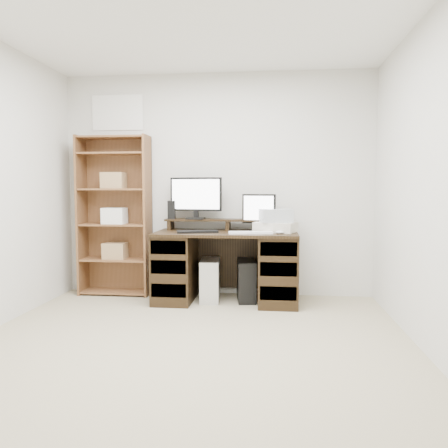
% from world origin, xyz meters
% --- Properties ---
extents(room, '(3.54, 4.04, 2.54)m').
position_xyz_m(room, '(-0.00, 0.00, 1.25)').
color(room, tan).
rests_on(room, ground).
extents(desk, '(1.50, 0.70, 0.75)m').
position_xyz_m(desk, '(0.15, 1.64, 0.39)').
color(desk, black).
rests_on(desk, ground).
extents(riser_shelf, '(1.40, 0.22, 0.12)m').
position_xyz_m(riser_shelf, '(0.15, 1.85, 0.84)').
color(riser_shelf, black).
rests_on(riser_shelf, desk).
extents(monitor_wide, '(0.58, 0.17, 0.46)m').
position_xyz_m(monitor_wide, '(-0.21, 1.83, 1.13)').
color(monitor_wide, black).
rests_on(monitor_wide, riser_shelf).
extents(monitor_small, '(0.36, 0.17, 0.40)m').
position_xyz_m(monitor_small, '(0.49, 1.76, 0.97)').
color(monitor_small, black).
rests_on(monitor_small, desk).
extents(speaker, '(0.09, 0.09, 0.20)m').
position_xyz_m(speaker, '(-0.49, 1.83, 0.97)').
color(speaker, black).
rests_on(speaker, riser_shelf).
extents(keyboard_black, '(0.44, 0.24, 0.02)m').
position_xyz_m(keyboard_black, '(-0.14, 1.51, 0.76)').
color(keyboard_black, black).
rests_on(keyboard_black, desk).
extents(keyboard_white, '(0.46, 0.19, 0.02)m').
position_xyz_m(keyboard_white, '(0.41, 1.48, 0.76)').
color(keyboard_white, white).
rests_on(keyboard_white, desk).
extents(mouse, '(0.09, 0.07, 0.03)m').
position_xyz_m(mouse, '(0.71, 1.49, 0.77)').
color(mouse, silver).
rests_on(mouse, desk).
extents(printer, '(0.49, 0.42, 0.10)m').
position_xyz_m(printer, '(0.67, 1.69, 0.80)').
color(printer, beige).
rests_on(printer, desk).
extents(basket, '(0.37, 0.31, 0.14)m').
position_xyz_m(basket, '(0.67, 1.69, 0.92)').
color(basket, '#A2A9AD').
rests_on(basket, printer).
extents(tower_silver, '(0.23, 0.46, 0.45)m').
position_xyz_m(tower_silver, '(-0.03, 1.67, 0.22)').
color(tower_silver, silver).
rests_on(tower_silver, ground).
extents(tower_black, '(0.24, 0.46, 0.44)m').
position_xyz_m(tower_black, '(0.36, 1.71, 0.22)').
color(tower_black, black).
rests_on(tower_black, ground).
extents(bookshelf, '(0.80, 0.30, 1.80)m').
position_xyz_m(bookshelf, '(-1.15, 1.86, 0.92)').
color(bookshelf, brown).
rests_on(bookshelf, ground).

